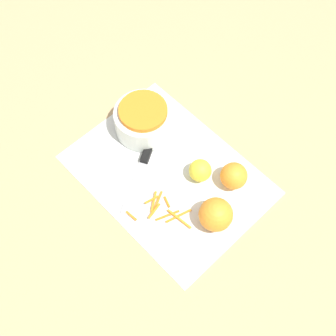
{
  "coord_description": "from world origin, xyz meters",
  "views": [
    {
      "loc": [
        0.39,
        -0.37,
        1.02
      ],
      "look_at": [
        0.0,
        0.0,
        0.04
      ],
      "focal_mm": 50.0,
      "sensor_mm": 36.0,
      "label": 1
    }
  ],
  "objects_px": {
    "orange_left": "(216,215)",
    "orange_right": "(234,176)",
    "bowl_speckled": "(144,119)",
    "knife": "(147,154)",
    "lemon": "(200,170)"
  },
  "relations": [
    {
      "from": "bowl_speckled",
      "to": "lemon",
      "type": "xyz_separation_m",
      "value": [
        0.2,
        0.0,
        -0.01
      ]
    },
    {
      "from": "orange_left",
      "to": "orange_right",
      "type": "height_order",
      "value": "orange_left"
    },
    {
      "from": "bowl_speckled",
      "to": "lemon",
      "type": "distance_m",
      "value": 0.2
    },
    {
      "from": "bowl_speckled",
      "to": "orange_left",
      "type": "relative_size",
      "value": 1.87
    },
    {
      "from": "orange_left",
      "to": "orange_right",
      "type": "relative_size",
      "value": 1.2
    },
    {
      "from": "bowl_speckled",
      "to": "orange_right",
      "type": "height_order",
      "value": "bowl_speckled"
    },
    {
      "from": "knife",
      "to": "lemon",
      "type": "xyz_separation_m",
      "value": [
        0.13,
        0.05,
        0.02
      ]
    },
    {
      "from": "orange_left",
      "to": "orange_right",
      "type": "bearing_deg",
      "value": 111.13
    },
    {
      "from": "knife",
      "to": "orange_left",
      "type": "relative_size",
      "value": 2.87
    },
    {
      "from": "bowl_speckled",
      "to": "knife",
      "type": "bearing_deg",
      "value": -37.43
    },
    {
      "from": "orange_left",
      "to": "lemon",
      "type": "distance_m",
      "value": 0.12
    },
    {
      "from": "lemon",
      "to": "knife",
      "type": "bearing_deg",
      "value": -158.25
    },
    {
      "from": "orange_left",
      "to": "bowl_speckled",
      "type": "bearing_deg",
      "value": 169.51
    },
    {
      "from": "orange_left",
      "to": "knife",
      "type": "bearing_deg",
      "value": 178.28
    },
    {
      "from": "knife",
      "to": "orange_left",
      "type": "height_order",
      "value": "orange_left"
    }
  ]
}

